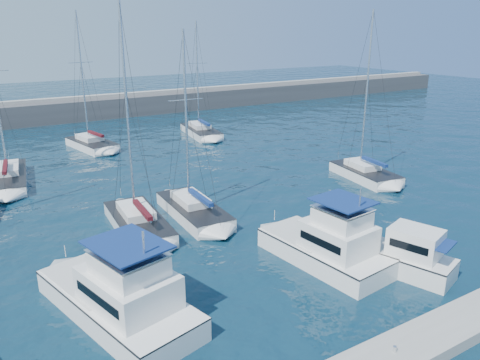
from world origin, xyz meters
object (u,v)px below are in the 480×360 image
motor_yacht_port_inner (121,297)px  sailboat_mid_c (193,210)px  sailboat_back_a (8,178)px  sailboat_mid_b (138,222)px  sailboat_mid_e (365,173)px  sailboat_back_b (92,144)px  motor_yacht_stbd_outer (405,257)px  motor_yacht_stbd_inner (329,246)px  sailboat_back_c (201,131)px

motor_yacht_port_inner → sailboat_mid_c: size_ratio=0.75×
sailboat_mid_c → sailboat_back_a: sailboat_back_a is taller
sailboat_back_a → sailboat_mid_b: bearing=-60.2°
motor_yacht_port_inner → sailboat_mid_b: (4.25, 9.63, -0.60)m
sailboat_mid_c → sailboat_mid_b: bearing=-176.3°
sailboat_mid_e → sailboat_back_b: 30.89m
motor_yacht_stbd_outer → sailboat_back_a: (-17.50, 29.54, -0.42)m
motor_yacht_stbd_inner → sailboat_back_c: (9.32, 35.03, -0.62)m
motor_yacht_stbd_inner → motor_yacht_stbd_outer: (3.09, -2.97, -0.19)m
motor_yacht_port_inner → sailboat_back_b: size_ratio=0.66×
motor_yacht_stbd_inner → motor_yacht_stbd_outer: motor_yacht_stbd_inner is taller
motor_yacht_stbd_outer → motor_yacht_port_inner: bearing=147.2°
motor_yacht_stbd_outer → sailboat_back_a: bearing=102.7°
motor_yacht_stbd_inner → sailboat_mid_c: size_ratio=0.62×
motor_yacht_port_inner → sailboat_back_c: 40.20m
sailboat_mid_e → motor_yacht_stbd_outer: bearing=-120.6°
sailboat_mid_b → sailboat_back_a: bearing=116.5°
motor_yacht_stbd_inner → sailboat_mid_e: (14.00, 10.75, -0.59)m
sailboat_mid_b → sailboat_back_b: bearing=86.7°
sailboat_back_a → sailboat_back_b: 13.19m
sailboat_mid_c → sailboat_back_c: 27.48m
motor_yacht_stbd_inner → sailboat_mid_e: bearing=31.3°
motor_yacht_stbd_outer → sailboat_mid_b: bearing=110.9°
motor_yacht_stbd_outer → sailboat_mid_c: 15.30m
sailboat_back_a → sailboat_back_b: (9.79, 8.84, 0.01)m
sailboat_back_a → sailboat_back_b: size_ratio=1.02×
sailboat_back_a → motor_yacht_port_inner: bearing=-77.4°
sailboat_mid_b → sailboat_back_c: bearing=59.0°
motor_yacht_stbd_outer → sailboat_back_c: bearing=62.7°
motor_yacht_stbd_outer → sailboat_mid_b: (-10.99, 13.66, -0.41)m
sailboat_mid_e → sailboat_back_b: bearing=135.0°
sailboat_back_a → sailboat_back_c: 25.19m
motor_yacht_stbd_inner → sailboat_back_a: size_ratio=0.53×
motor_yacht_stbd_outer → sailboat_back_c: size_ratio=0.43×
sailboat_mid_b → sailboat_mid_c: bearing=5.5°
motor_yacht_port_inner → motor_yacht_stbd_outer: 15.77m
sailboat_mid_c → sailboat_back_a: 19.13m
sailboat_mid_c → sailboat_back_c: sailboat_back_c is taller
sailboat_back_a → sailboat_back_c: size_ratio=1.09×
motor_yacht_port_inner → sailboat_back_a: size_ratio=0.65×
motor_yacht_stbd_outer → sailboat_back_c: (6.23, 38.00, -0.43)m
sailboat_mid_e → sailboat_back_a: (-28.41, 15.81, -0.02)m
sailboat_mid_c → sailboat_back_b: sailboat_back_b is taller
sailboat_mid_c → sailboat_mid_e: (17.60, -0.03, 0.03)m
sailboat_mid_c → sailboat_back_b: size_ratio=0.88×
sailboat_mid_e → motor_yacht_stbd_inner: bearing=-134.6°
motor_yacht_stbd_outer → sailboat_mid_c: sailboat_mid_c is taller
motor_yacht_stbd_inner → motor_yacht_port_inner: bearing=168.9°
sailboat_mid_b → sailboat_mid_e: (21.90, 0.06, 0.01)m
sailboat_back_b → sailboat_back_c: 13.94m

